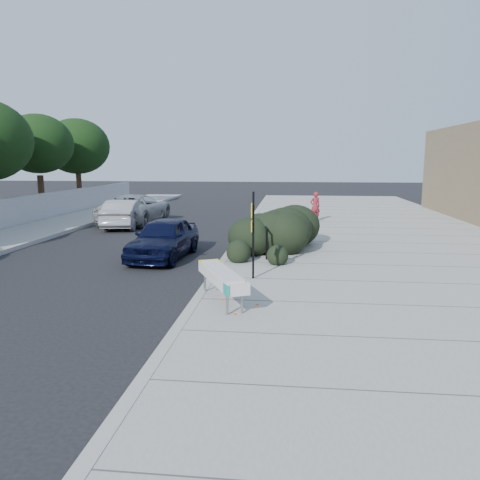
# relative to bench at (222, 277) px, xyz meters

# --- Properties ---
(ground) EXTENTS (120.00, 120.00, 0.00)m
(ground) POSITION_rel_bench_xyz_m (-0.60, 2.16, -0.72)
(ground) COLOR black
(ground) RESTS_ON ground
(sidewalk_near) EXTENTS (11.20, 50.00, 0.15)m
(sidewalk_near) POSITION_rel_bench_xyz_m (5.00, 7.16, -0.65)
(sidewalk_near) COLOR gray
(sidewalk_near) RESTS_ON ground
(curb_near) EXTENTS (0.22, 50.00, 0.17)m
(curb_near) POSITION_rel_bench_xyz_m (-0.60, 7.16, -0.64)
(curb_near) COLOR #9E9E99
(curb_near) RESTS_ON ground
(curb_far) EXTENTS (0.22, 50.00, 0.17)m
(curb_far) POSITION_rel_bench_xyz_m (-8.60, 7.16, -0.64)
(curb_far) COLOR #9E9E99
(curb_far) RESTS_ON ground
(tree_far_e) EXTENTS (4.00, 4.00, 5.90)m
(tree_far_e) POSITION_rel_bench_xyz_m (-13.10, 16.16, 3.46)
(tree_far_e) COLOR #332114
(tree_far_e) RESTS_ON ground
(tree_far_f) EXTENTS (4.40, 4.40, 6.07)m
(tree_far_f) POSITION_rel_bench_xyz_m (-13.10, 21.16, 3.47)
(tree_far_f) COLOR #332114
(tree_far_f) RESTS_ON ground
(bench) EXTENTS (1.44, 2.39, 0.72)m
(bench) POSITION_rel_bench_xyz_m (0.00, 0.00, 0.00)
(bench) COLOR gray
(bench) RESTS_ON sidewalk_near
(bike_rack) EXTENTS (0.15, 0.69, 1.00)m
(bike_rack) POSITION_rel_bench_xyz_m (0.72, 4.91, 0.03)
(bike_rack) COLOR black
(bike_rack) RESTS_ON sidewalk_near
(sign_post) EXTENTS (0.09, 0.27, 2.32)m
(sign_post) POSITION_rel_bench_xyz_m (0.51, 2.15, 0.75)
(sign_post) COLOR black
(sign_post) RESTS_ON sidewalk_near
(hedge) EXTENTS (2.69, 4.61, 1.65)m
(hedge) POSITION_rel_bench_xyz_m (0.90, 6.03, 0.25)
(hedge) COLOR black
(hedge) RESTS_ON sidewalk_near
(sedan_navy) EXTENTS (1.90, 4.12, 1.37)m
(sedan_navy) POSITION_rel_bench_xyz_m (-2.73, 5.16, -0.04)
(sedan_navy) COLOR black
(sedan_navy) RESTS_ON ground
(wagon_silver) EXTENTS (1.93, 4.30, 1.37)m
(wagon_silver) POSITION_rel_bench_xyz_m (-6.60, 12.15, -0.04)
(wagon_silver) COLOR #9FA0A4
(wagon_silver) RESTS_ON ground
(suv_silver) EXTENTS (2.76, 5.56, 1.52)m
(suv_silver) POSITION_rel_bench_xyz_m (-6.60, 13.77, 0.04)
(suv_silver) COLOR #9DA0A2
(suv_silver) RESTS_ON ground
(pedestrian) EXTENTS (0.65, 0.54, 1.51)m
(pedestrian) POSITION_rel_bench_xyz_m (2.75, 14.42, 0.19)
(pedestrian) COLOR maroon
(pedestrian) RESTS_ON sidewalk_near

